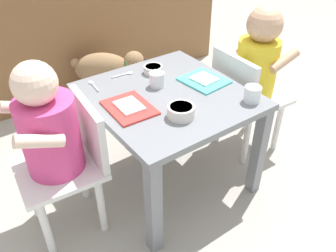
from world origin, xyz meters
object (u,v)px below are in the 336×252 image
(water_cup_right, at_px, (158,80))
(water_cup_left, at_px, (252,95))
(seated_child_left, at_px, (53,134))
(dog, at_px, (107,69))
(food_tray_right, at_px, (204,80))
(veggie_bowl_far, at_px, (153,69))
(spoon_by_right_tray, at_px, (125,74))
(veggie_bowl_near, at_px, (181,111))
(spoon_by_left_tray, at_px, (93,85))
(seated_child_right, at_px, (255,67))
(food_tray_left, at_px, (129,107))
(dining_table, at_px, (168,109))

(water_cup_right, bearing_deg, water_cup_left, -54.59)
(seated_child_left, height_order, dog, seated_child_left)
(food_tray_right, distance_m, veggie_bowl_far, 0.22)
(dog, xyz_separation_m, water_cup_left, (0.11, -0.96, 0.24))
(water_cup_right, relative_size, spoon_by_right_tray, 0.59)
(veggie_bowl_near, bearing_deg, seated_child_left, 155.68)
(veggie_bowl_near, height_order, veggie_bowl_far, veggie_bowl_near)
(seated_child_left, height_order, spoon_by_left_tray, seated_child_left)
(seated_child_left, bearing_deg, spoon_by_left_tray, 39.85)
(veggie_bowl_near, xyz_separation_m, spoon_by_left_tray, (-0.15, 0.38, -0.02))
(dog, xyz_separation_m, water_cup_right, (-0.10, -0.66, 0.24))
(water_cup_right, bearing_deg, food_tray_right, -25.18)
(seated_child_right, distance_m, spoon_by_left_tray, 0.70)
(seated_child_right, relative_size, dog, 1.81)
(food_tray_left, bearing_deg, veggie_bowl_near, -51.79)
(seated_child_left, relative_size, dog, 1.79)
(seated_child_left, xyz_separation_m, food_tray_left, (0.27, -0.03, 0.02))
(dining_table, distance_m, dog, 0.75)
(food_tray_left, relative_size, water_cup_left, 3.17)
(seated_child_left, relative_size, water_cup_right, 11.59)
(water_cup_left, bearing_deg, dining_table, 133.83)
(seated_child_right, bearing_deg, veggie_bowl_far, 152.16)
(spoon_by_right_tray, bearing_deg, food_tray_left, -116.78)
(seated_child_left, distance_m, food_tray_left, 0.27)
(dog, bearing_deg, veggie_bowl_far, -95.22)
(veggie_bowl_near, distance_m, spoon_by_left_tray, 0.41)
(food_tray_left, distance_m, spoon_by_left_tray, 0.23)
(dog, xyz_separation_m, veggie_bowl_near, (-0.16, -0.89, 0.24))
(spoon_by_left_tray, bearing_deg, spoon_by_right_tray, 2.33)
(veggie_bowl_near, bearing_deg, veggie_bowl_far, 71.80)
(spoon_by_left_tray, bearing_deg, food_tray_right, -31.43)
(veggie_bowl_near, distance_m, spoon_by_right_tray, 0.38)
(dining_table, height_order, seated_child_right, seated_child_right)
(veggie_bowl_far, bearing_deg, veggie_bowl_near, -108.20)
(food_tray_left, xyz_separation_m, water_cup_right, (0.18, 0.08, 0.02))
(water_cup_left, height_order, veggie_bowl_near, water_cup_left)
(food_tray_left, xyz_separation_m, spoon_by_right_tray, (0.12, 0.24, -0.00))
(water_cup_left, relative_size, water_cup_right, 1.05)
(food_tray_right, bearing_deg, water_cup_left, -79.27)
(water_cup_left, height_order, spoon_by_left_tray, water_cup_left)
(seated_child_right, xyz_separation_m, spoon_by_left_tray, (-0.65, 0.25, 0.00))
(water_cup_right, bearing_deg, seated_child_right, -13.30)
(seated_child_right, distance_m, food_tray_left, 0.62)
(water_cup_left, bearing_deg, food_tray_left, 150.79)
(dining_table, bearing_deg, seated_child_right, -3.99)
(veggie_bowl_near, bearing_deg, spoon_by_left_tray, 111.04)
(food_tray_right, distance_m, spoon_by_left_tray, 0.44)
(veggie_bowl_far, relative_size, spoon_by_left_tray, 0.80)
(seated_child_left, height_order, spoon_by_right_tray, seated_child_left)
(food_tray_left, bearing_deg, food_tray_right, 0.00)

